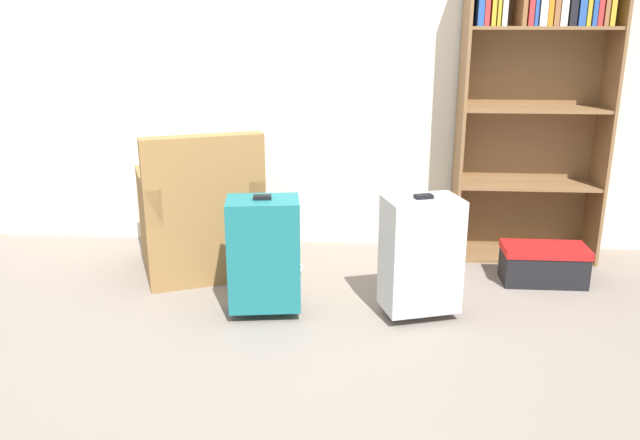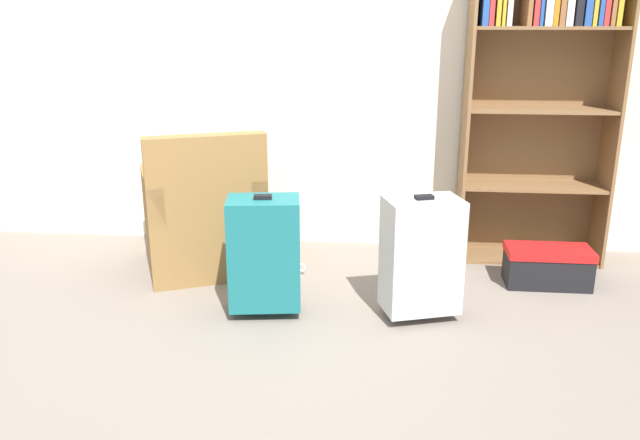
# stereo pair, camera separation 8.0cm
# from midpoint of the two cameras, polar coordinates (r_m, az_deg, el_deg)

# --- Properties ---
(ground_plane) EXTENTS (9.27, 9.27, 0.00)m
(ground_plane) POSITION_cam_midpoint_polar(r_m,az_deg,el_deg) (3.14, -5.23, -11.72)
(ground_plane) COLOR slate
(back_wall) EXTENTS (5.30, 0.10, 2.60)m
(back_wall) POSITION_cam_midpoint_polar(r_m,az_deg,el_deg) (4.41, -2.10, 14.45)
(back_wall) COLOR beige
(back_wall) RESTS_ON ground
(bookshelf) EXTENTS (0.92, 0.33, 1.96)m
(bookshelf) POSITION_cam_midpoint_polar(r_m,az_deg,el_deg) (4.31, 18.22, 12.51)
(bookshelf) COLOR brown
(bookshelf) RESTS_ON ground
(armchair) EXTENTS (0.92, 0.92, 0.90)m
(armchair) POSITION_cam_midpoint_polar(r_m,az_deg,el_deg) (4.09, -11.13, -0.13)
(armchair) COLOR olive
(armchair) RESTS_ON ground
(mug) EXTENTS (0.12, 0.08, 0.10)m
(mug) POSITION_cam_midpoint_polar(r_m,az_deg,el_deg) (4.00, -3.15, -4.29)
(mug) COLOR white
(mug) RESTS_ON ground
(storage_box) EXTENTS (0.50, 0.25, 0.23)m
(storage_box) POSITION_cam_midpoint_polar(r_m,az_deg,el_deg) (4.08, 18.75, -3.67)
(storage_box) COLOR black
(storage_box) RESTS_ON ground
(suitcase_teal) EXTENTS (0.41, 0.31, 0.66)m
(suitcase_teal) POSITION_cam_midpoint_polar(r_m,az_deg,el_deg) (3.40, -5.68, -2.97)
(suitcase_teal) COLOR #19666B
(suitcase_teal) RESTS_ON ground
(suitcase_silver) EXTENTS (0.44, 0.36, 0.68)m
(suitcase_silver) POSITION_cam_midpoint_polar(r_m,az_deg,el_deg) (3.39, 8.28, -3.04)
(suitcase_silver) COLOR #B7BABF
(suitcase_silver) RESTS_ON ground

